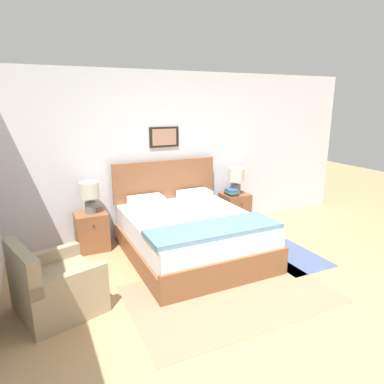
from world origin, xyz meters
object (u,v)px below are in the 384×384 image
(nightstand_near_window, at_px, (92,231))
(table_lamp_near_window, at_px, (90,193))
(table_lamp_by_door, at_px, (236,177))
(bed, at_px, (191,233))
(armchair, at_px, (55,287))
(nightstand_by_door, at_px, (235,209))

(nightstand_near_window, distance_m, table_lamp_near_window, 0.58)
(nightstand_near_window, height_order, table_lamp_by_door, table_lamp_by_door)
(bed, distance_m, nightstand_near_window, 1.48)
(bed, distance_m, table_lamp_near_window, 1.56)
(bed, xyz_separation_m, armchair, (-1.85, -0.63, -0.05))
(nightstand_near_window, relative_size, table_lamp_by_door, 1.23)
(nightstand_near_window, relative_size, table_lamp_near_window, 1.23)
(nightstand_by_door, bearing_deg, armchair, -155.18)
(table_lamp_by_door, bearing_deg, armchair, -155.26)
(armchair, distance_m, table_lamp_by_door, 3.47)
(table_lamp_near_window, bearing_deg, armchair, -113.69)
(nightstand_by_door, bearing_deg, nightstand_near_window, 180.00)
(armchair, bearing_deg, nightstand_near_window, 140.10)
(armchair, relative_size, nightstand_near_window, 1.67)
(nightstand_by_door, xyz_separation_m, table_lamp_near_window, (-2.47, 0.00, 0.58))
(bed, xyz_separation_m, table_lamp_by_door, (1.25, 0.80, 0.53))
(bed, distance_m, table_lamp_by_door, 1.58)
(armchair, bearing_deg, table_lamp_by_door, 98.14)
(bed, bearing_deg, nightstand_by_door, 32.95)
(bed, relative_size, nightstand_near_window, 3.61)
(nightstand_near_window, height_order, nightstand_by_door, same)
(armchair, bearing_deg, bed, 92.11)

